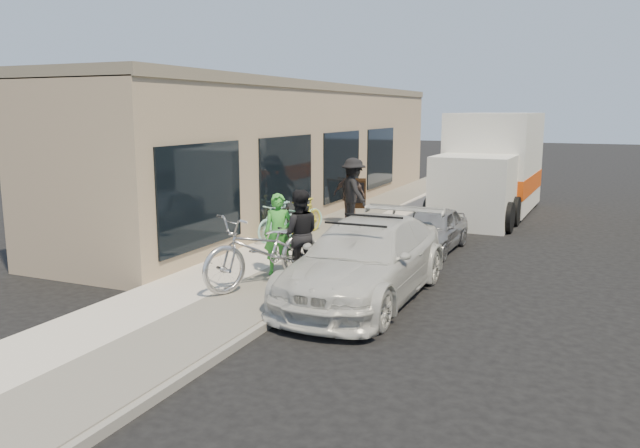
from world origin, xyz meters
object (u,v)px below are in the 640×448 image
(tandem_bike, at_px, (264,249))
(bystander_b, at_px, (349,195))
(bystander_a, at_px, (353,191))
(sedan_white, at_px, (365,260))
(moving_truck, at_px, (491,170))
(cruiser_bike_c, at_px, (306,216))
(woman_rider, at_px, (279,234))
(bike_rack, at_px, (285,221))
(sedan_silver, at_px, (432,229))
(cruiser_bike_b, at_px, (297,216))
(sandwich_board, at_px, (357,193))
(man_standing, at_px, (299,234))
(cruiser_bike_a, at_px, (279,222))

(tandem_bike, bearing_deg, bystander_b, 122.07)
(bystander_a, bearing_deg, sedan_white, 155.05)
(moving_truck, distance_m, cruiser_bike_c, 7.41)
(bystander_b, bearing_deg, woman_rider, -81.97)
(bike_rack, relative_size, bystander_a, 0.44)
(sedan_silver, relative_size, woman_rider, 1.90)
(cruiser_bike_b, distance_m, bystander_a, 2.08)
(sandwich_board, distance_m, cruiser_bike_b, 4.70)
(bystander_a, bearing_deg, cruiser_bike_c, 112.58)
(bike_rack, xyz_separation_m, bystander_a, (0.75, 2.84, 0.45))
(bystander_b, bearing_deg, man_standing, -77.80)
(bike_rack, distance_m, cruiser_bike_c, 1.05)
(cruiser_bike_c, bearing_deg, bystander_a, 75.70)
(bystander_b, bearing_deg, sedan_white, -66.21)
(sedan_white, bearing_deg, cruiser_bike_a, 137.71)
(sandwich_board, height_order, cruiser_bike_a, sandwich_board)
(sandwich_board, distance_m, woman_rider, 8.81)
(cruiser_bike_c, bearing_deg, bike_rack, -90.11)
(sedan_silver, distance_m, bystander_a, 3.31)
(sedan_silver, distance_m, woman_rider, 4.54)
(bike_rack, height_order, cruiser_bike_a, cruiser_bike_a)
(man_standing, bearing_deg, sedan_silver, -142.26)
(man_standing, height_order, cruiser_bike_c, man_standing)
(sedan_white, relative_size, woman_rider, 3.06)
(bike_rack, distance_m, man_standing, 3.50)
(man_standing, xyz_separation_m, cruiser_bike_a, (-2.01, 3.00, -0.39))
(bystander_a, relative_size, bystander_b, 1.17)
(moving_truck, xyz_separation_m, bystander_b, (-3.34, -4.29, -0.50))
(sedan_silver, bearing_deg, bike_rack, -160.50)
(bike_rack, relative_size, bystander_b, 0.52)
(cruiser_bike_c, xyz_separation_m, bystander_b, (0.44, 2.03, 0.35))
(tandem_bike, height_order, bystander_a, bystander_a)
(sandwich_board, bearing_deg, tandem_bike, -99.09)
(bike_rack, distance_m, tandem_bike, 4.06)
(man_standing, distance_m, cruiser_bike_a, 3.63)
(moving_truck, relative_size, bystander_b, 4.17)
(woman_rider, bearing_deg, cruiser_bike_b, 91.33)
(sedan_white, height_order, cruiser_bike_a, sedan_white)
(sedan_silver, xyz_separation_m, man_standing, (-1.66, -4.03, 0.49))
(bike_rack, height_order, sedan_white, sedan_white)
(moving_truck, bearing_deg, bystander_a, -122.85)
(sandwich_board, height_order, man_standing, man_standing)
(moving_truck, distance_m, cruiser_bike_a, 8.42)
(cruiser_bike_b, distance_m, bystander_b, 2.17)
(tandem_bike, bearing_deg, bike_rack, 135.75)
(bike_rack, relative_size, sedan_silver, 0.27)
(cruiser_bike_b, bearing_deg, sandwich_board, 116.29)
(bystander_b, bearing_deg, bystander_a, -46.19)
(tandem_bike, bearing_deg, sandwich_board, 124.28)
(moving_truck, relative_size, cruiser_bike_c, 4.36)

